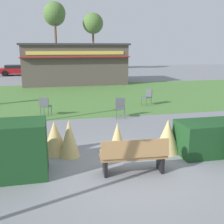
# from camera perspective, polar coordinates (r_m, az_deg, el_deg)

# --- Properties ---
(ground_plane) EXTENTS (80.00, 80.00, 0.00)m
(ground_plane) POSITION_cam_1_polar(r_m,az_deg,el_deg) (7.32, 3.95, -12.02)
(ground_plane) COLOR slate
(lawn_patch) EXTENTS (36.00, 12.00, 0.01)m
(lawn_patch) POSITION_cam_1_polar(r_m,az_deg,el_deg) (18.16, -6.22, 3.49)
(lawn_patch) COLOR #4C7A38
(lawn_patch) RESTS_ON ground_plane
(park_bench) EXTENTS (1.73, 0.63, 0.95)m
(park_bench) POSITION_cam_1_polar(r_m,az_deg,el_deg) (6.92, 4.65, -9.24)
(park_bench) COLOR #9E7547
(park_bench) RESTS_ON ground_plane
(hedge_left) EXTENTS (1.81, 1.10, 1.39)m
(hedge_left) POSITION_cam_1_polar(r_m,az_deg,el_deg) (7.16, -20.90, -7.48)
(hedge_left) COLOR #19421E
(hedge_left) RESTS_ON ground_plane
(hedge_right) EXTENTS (2.23, 1.10, 0.99)m
(hedge_right) POSITION_cam_1_polar(r_m,az_deg,el_deg) (8.76, 20.73, -5.03)
(hedge_right) COLOR #19421E
(hedge_right) RESTS_ON ground_plane
(ornamental_grass_behind_left) EXTENTS (0.78, 0.78, 1.02)m
(ornamental_grass_behind_left) POSITION_cam_1_polar(r_m,az_deg,el_deg) (8.33, -12.01, -5.25)
(ornamental_grass_behind_left) COLOR tan
(ornamental_grass_behind_left) RESTS_ON ground_plane
(ornamental_grass_behind_right) EXTENTS (0.61, 0.61, 1.13)m
(ornamental_grass_behind_right) POSITION_cam_1_polar(r_m,az_deg,el_deg) (8.01, -9.01, -5.49)
(ornamental_grass_behind_right) COLOR tan
(ornamental_grass_behind_right) RESTS_ON ground_plane
(ornamental_grass_behind_center) EXTENTS (0.60, 0.60, 1.02)m
(ornamental_grass_behind_center) POSITION_cam_1_polar(r_m,az_deg,el_deg) (7.98, 1.14, -5.79)
(ornamental_grass_behind_center) COLOR tan
(ornamental_grass_behind_center) RESTS_ON ground_plane
(ornamental_grass_behind_far) EXTENTS (0.78, 0.78, 1.03)m
(ornamental_grass_behind_far) POSITION_cam_1_polar(r_m,az_deg,el_deg) (8.42, 11.64, -4.99)
(ornamental_grass_behind_far) COLOR tan
(ornamental_grass_behind_far) RESTS_ON ground_plane
(food_kiosk) EXTENTS (8.99, 4.76, 3.46)m
(food_kiosk) POSITION_cam_1_polar(r_m,az_deg,el_deg) (24.44, -7.91, 10.12)
(food_kiosk) COLOR #594C47
(food_kiosk) RESTS_ON ground_plane
(cafe_chair_west) EXTENTS (0.57, 0.57, 0.89)m
(cafe_chair_west) POSITION_cam_1_polar(r_m,az_deg,el_deg) (12.98, -14.00, 1.48)
(cafe_chair_west) COLOR #4C5156
(cafe_chair_west) RESTS_ON ground_plane
(cafe_chair_east) EXTENTS (0.58, 0.58, 0.89)m
(cafe_chair_east) POSITION_cam_1_polar(r_m,az_deg,el_deg) (15.15, 7.52, 3.46)
(cafe_chair_east) COLOR #4C5156
(cafe_chair_east) RESTS_ON ground_plane
(cafe_chair_center) EXTENTS (0.53, 0.53, 0.89)m
(cafe_chair_center) POSITION_cam_1_polar(r_m,az_deg,el_deg) (12.33, 1.78, 1.25)
(cafe_chair_center) COLOR #4C5156
(cafe_chair_center) RESTS_ON ground_plane
(parked_car_west_slot) EXTENTS (4.24, 2.14, 1.20)m
(parked_car_west_slot) POSITION_cam_1_polar(r_m,az_deg,el_deg) (33.04, -19.39, 8.45)
(parked_car_west_slot) COLOR maroon
(parked_car_west_slot) RESTS_ON ground_plane
(tree_left_bg) EXTENTS (2.80, 2.80, 8.63)m
(tree_left_bg) POSITION_cam_1_polar(r_m,az_deg,el_deg) (38.28, -12.08, 19.26)
(tree_left_bg) COLOR brown
(tree_left_bg) RESTS_ON ground_plane
(tree_right_bg) EXTENTS (2.80, 2.80, 8.85)m
(tree_right_bg) POSITION_cam_1_polar(r_m,az_deg,el_deg) (37.70, -12.03, 19.67)
(tree_right_bg) COLOR brown
(tree_right_bg) RESTS_ON ground_plane
(tree_center_bg) EXTENTS (2.80, 2.80, 7.71)m
(tree_center_bg) POSITION_cam_1_polar(r_m,az_deg,el_deg) (38.73, -4.05, 18.09)
(tree_center_bg) COLOR brown
(tree_center_bg) RESTS_ON ground_plane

